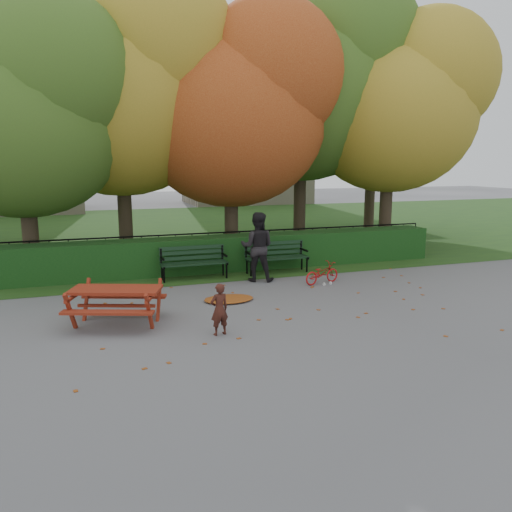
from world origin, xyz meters
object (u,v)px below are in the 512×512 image
object	(u,v)px
adult	(257,247)
bicycle	(322,273)
tree_a	(32,109)
tree_g	(383,109)
tree_c	(243,107)
tree_b	(132,86)
tree_d	(315,79)
picnic_table	(116,296)
bench_right	(276,255)
child	(219,309)
tree_e	(403,104)
bench_left	(193,260)

from	to	relation	value
adult	bicycle	world-z (taller)	adult
tree_a	tree_g	size ratio (longest dim) A/B	0.88
tree_a	tree_c	xyz separation A→B (m)	(6.02, 0.38, 0.30)
bicycle	tree_b	bearing A→B (deg)	26.54
tree_d	bicycle	distance (m)	8.00
tree_c	bicycle	xyz separation A→B (m)	(0.91, -3.92, -4.54)
picnic_table	bicycle	size ratio (longest dim) A/B	1.93
tree_d	bench_right	xyz separation A→B (m)	(-2.78, -3.53, -5.46)
picnic_table	bench_right	bearing A→B (deg)	56.05
bench_right	child	xyz separation A→B (m)	(-2.89, -4.60, -0.04)
tree_d	bicycle	bearing A→B (deg)	-112.39
tree_d	tree_e	xyz separation A→B (m)	(2.64, -1.46, -0.90)
tree_b	tree_g	xyz separation A→B (m)	(10.78, 3.02, -0.03)
tree_b	tree_c	size ratio (longest dim) A/B	1.10
tree_b	bench_right	size ratio (longest dim) A/B	4.88
tree_g	adult	size ratio (longest dim) A/B	4.64
tree_g	picnic_table	distance (m)	15.90
tree_c	bench_left	bearing A→B (deg)	-133.36
tree_b	tree_c	bearing A→B (deg)	-13.45
tree_c	adult	distance (m)	4.99
tree_a	tree_d	world-z (taller)	tree_d
tree_a	bench_left	world-z (taller)	tree_a
tree_g	picnic_table	bearing A→B (deg)	-141.52
tree_a	child	size ratio (longest dim) A/B	7.72
tree_d	tree_c	bearing A→B (deg)	-157.39
child	bench_left	bearing A→B (deg)	-108.20
adult	bicycle	distance (m)	1.83
tree_g	picnic_table	world-z (taller)	tree_g
tree_c	picnic_table	bearing A→B (deg)	-127.79
bench_right	tree_a	bearing A→B (deg)	163.39
bench_left	picnic_table	xyz separation A→B (m)	(-2.23, -3.37, 0.05)
tree_e	bench_left	distance (m)	9.29
tree_g	bench_left	world-z (taller)	tree_g
tree_e	tree_g	xyz separation A→B (m)	(1.81, 3.99, 0.29)
tree_b	child	bearing A→B (deg)	-85.13
tree_g	picnic_table	xyz separation A→B (m)	(-11.87, -9.43, -4.80)
bench_left	child	distance (m)	4.63
tree_b	tree_c	world-z (taller)	tree_b
tree_d	bench_left	distance (m)	8.31
tree_b	bicycle	bearing A→B (deg)	-48.33
bench_left	child	bearing A→B (deg)	-96.10
tree_e	adult	bearing A→B (deg)	-155.40
picnic_table	adult	world-z (taller)	adult
tree_g	bench_right	xyz separation A→B (m)	(-7.23, -6.06, -4.85)
tree_e	child	xyz separation A→B (m)	(-8.32, -6.67, -4.60)
tree_b	tree_d	size ratio (longest dim) A/B	0.92
tree_c	bench_right	size ratio (longest dim) A/B	4.44
tree_a	tree_b	bearing A→B (deg)	23.05
bench_right	bicycle	size ratio (longest dim) A/B	1.67
tree_d	picnic_table	world-z (taller)	tree_d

